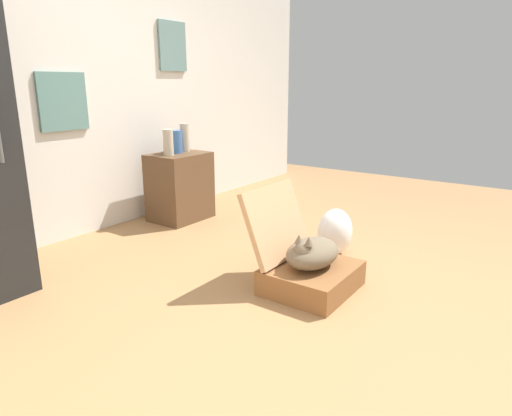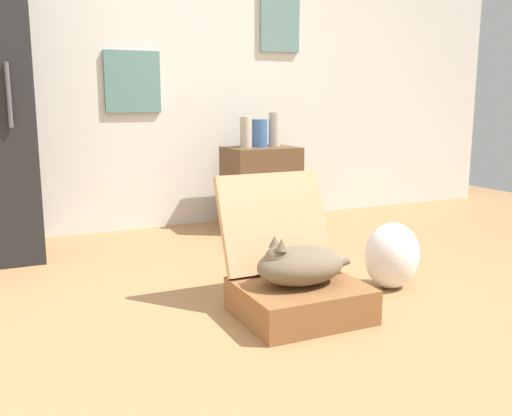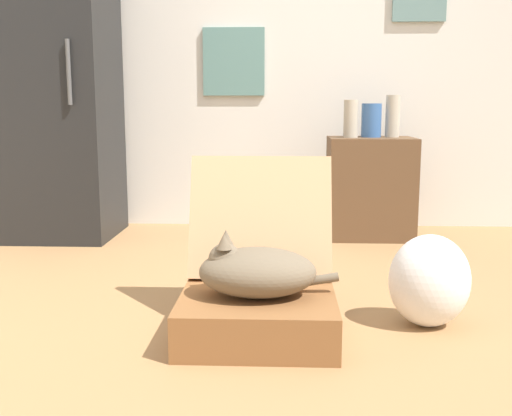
{
  "view_description": "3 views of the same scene",
  "coord_description": "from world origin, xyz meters",
  "px_view_note": "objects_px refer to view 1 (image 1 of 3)",
  "views": [
    {
      "loc": [
        -2.1,
        -1.02,
        1.21
      ],
      "look_at": [
        0.35,
        0.71,
        0.38
      ],
      "focal_mm": 31.63,
      "sensor_mm": 36.0,
      "label": 1
    },
    {
      "loc": [
        -1.04,
        -1.94,
        0.95
      ],
      "look_at": [
        0.09,
        0.5,
        0.44
      ],
      "focal_mm": 39.85,
      "sensor_mm": 36.0,
      "label": 2
    },
    {
      "loc": [
        0.23,
        -1.87,
        0.8
      ],
      "look_at": [
        0.13,
        0.48,
        0.4
      ],
      "focal_mm": 42.92,
      "sensor_mm": 36.0,
      "label": 3
    }
  ],
  "objects_px": {
    "side_table": "(180,187)",
    "vase_tall": "(168,142)",
    "plastic_bag_white": "(335,232)",
    "vase_short": "(185,138)",
    "suitcase_base": "(312,278)",
    "vase_round": "(175,142)",
    "cat": "(312,253)"
  },
  "relations": [
    {
      "from": "plastic_bag_white",
      "to": "vase_tall",
      "type": "distance_m",
      "value": 1.64
    },
    {
      "from": "suitcase_base",
      "to": "vase_round",
      "type": "bearing_deg",
      "value": 70.39
    },
    {
      "from": "side_table",
      "to": "vase_tall",
      "type": "bearing_deg",
      "value": -174.48
    },
    {
      "from": "plastic_bag_white",
      "to": "vase_short",
      "type": "distance_m",
      "value": 1.69
    },
    {
      "from": "side_table",
      "to": "suitcase_base",
      "type": "bearing_deg",
      "value": -109.93
    },
    {
      "from": "suitcase_base",
      "to": "cat",
      "type": "xyz_separation_m",
      "value": [
        -0.01,
        0.0,
        0.16
      ]
    },
    {
      "from": "plastic_bag_white",
      "to": "vase_tall",
      "type": "bearing_deg",
      "value": 94.85
    },
    {
      "from": "side_table",
      "to": "plastic_bag_white",
      "type": "bearing_deg",
      "value": -89.89
    },
    {
      "from": "plastic_bag_white",
      "to": "vase_tall",
      "type": "relative_size",
      "value": 1.53
    },
    {
      "from": "vase_tall",
      "to": "plastic_bag_white",
      "type": "bearing_deg",
      "value": -85.15
    },
    {
      "from": "suitcase_base",
      "to": "vase_tall",
      "type": "relative_size",
      "value": 2.41
    },
    {
      "from": "plastic_bag_white",
      "to": "vase_short",
      "type": "relative_size",
      "value": 1.36
    },
    {
      "from": "side_table",
      "to": "vase_short",
      "type": "distance_m",
      "value": 0.45
    },
    {
      "from": "plastic_bag_white",
      "to": "side_table",
      "type": "bearing_deg",
      "value": 90.11
    },
    {
      "from": "vase_short",
      "to": "vase_round",
      "type": "bearing_deg",
      "value": -177.35
    },
    {
      "from": "cat",
      "to": "side_table",
      "type": "relative_size",
      "value": 0.8
    },
    {
      "from": "vase_tall",
      "to": "side_table",
      "type": "bearing_deg",
      "value": 5.52
    },
    {
      "from": "vase_short",
      "to": "suitcase_base",
      "type": "bearing_deg",
      "value": -113.19
    },
    {
      "from": "cat",
      "to": "vase_round",
      "type": "xyz_separation_m",
      "value": [
        0.62,
        1.73,
        0.47
      ]
    },
    {
      "from": "cat",
      "to": "vase_short",
      "type": "relative_size",
      "value": 1.92
    },
    {
      "from": "vase_short",
      "to": "vase_round",
      "type": "xyz_separation_m",
      "value": [
        -0.13,
        -0.01,
        -0.02
      ]
    },
    {
      "from": "suitcase_base",
      "to": "vase_short",
      "type": "xyz_separation_m",
      "value": [
        0.74,
        1.73,
        0.66
      ]
    },
    {
      "from": "vase_short",
      "to": "plastic_bag_white",
      "type": "bearing_deg",
      "value": -94.49
    },
    {
      "from": "plastic_bag_white",
      "to": "vase_tall",
      "type": "xyz_separation_m",
      "value": [
        -0.13,
        1.54,
        0.55
      ]
    },
    {
      "from": "suitcase_base",
      "to": "vase_short",
      "type": "height_order",
      "value": "vase_short"
    },
    {
      "from": "vase_round",
      "to": "suitcase_base",
      "type": "bearing_deg",
      "value": -109.61
    },
    {
      "from": "side_table",
      "to": "vase_round",
      "type": "bearing_deg",
      "value": 90.0
    },
    {
      "from": "vase_short",
      "to": "vase_tall",
      "type": "bearing_deg",
      "value": -169.09
    },
    {
      "from": "suitcase_base",
      "to": "vase_round",
      "type": "distance_m",
      "value": 1.94
    },
    {
      "from": "suitcase_base",
      "to": "vase_round",
      "type": "xyz_separation_m",
      "value": [
        0.62,
        1.73,
        0.63
      ]
    },
    {
      "from": "suitcase_base",
      "to": "side_table",
      "type": "xyz_separation_m",
      "value": [
        0.62,
        1.7,
        0.23
      ]
    },
    {
      "from": "suitcase_base",
      "to": "vase_tall",
      "type": "bearing_deg",
      "value": 73.84
    }
  ]
}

